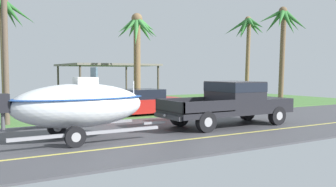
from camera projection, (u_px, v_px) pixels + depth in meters
The scene contains 10 objects.
ground at pixel (140, 109), 22.75m from camera, with size 36.00×22.00×0.11m.
pickup_truck_towing at pixel (234, 101), 15.65m from camera, with size 6.01×2.14×1.87m.
boat_on_trailer at pixel (79, 105), 12.17m from camera, with size 5.82×2.41×2.43m.
parked_sedan_near at pixel (140, 103), 19.14m from camera, with size 4.59×1.91×1.38m.
carport_awning at pixel (106, 66), 26.69m from camera, with size 6.13×5.90×2.85m.
palm_tree_near_left at pixel (248, 33), 27.67m from camera, with size 2.71×3.42×6.49m.
palm_tree_near_right at pixel (284, 31), 24.51m from camera, with size 3.23×2.90×6.66m.
palm_tree_mid at pixel (4, 23), 21.24m from camera, with size 3.28×2.74×6.71m.
palm_tree_far_left at pixel (138, 37), 22.63m from camera, with size 2.85×3.89×5.90m.
utility_pole at pixel (5, 24), 15.23m from camera, with size 0.24×1.80×8.27m.
Camera 1 is at (-10.15, -11.95, 2.28)m, focal length 39.16 mm.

